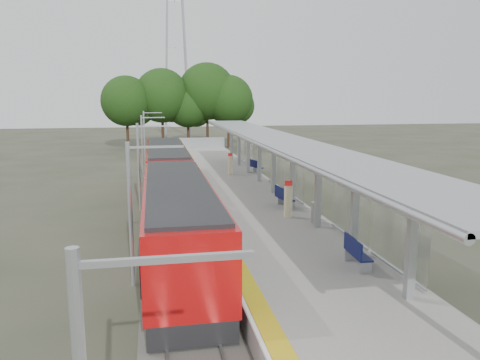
% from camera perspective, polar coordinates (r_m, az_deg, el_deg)
% --- Properties ---
extents(trackbed, '(3.00, 70.00, 0.24)m').
position_cam_1_polar(trackbed, '(30.85, -8.66, -2.83)').
color(trackbed, '#59544C').
rests_on(trackbed, ground).
extents(platform, '(6.00, 50.00, 1.00)m').
position_cam_1_polar(platform, '(31.22, -0.40, -1.84)').
color(platform, gray).
rests_on(platform, ground).
extents(tactile_strip, '(0.60, 50.00, 0.02)m').
position_cam_1_polar(tactile_strip, '(30.78, -5.08, -1.08)').
color(tactile_strip, gold).
rests_on(tactile_strip, platform).
extents(end_fence, '(6.00, 0.10, 1.20)m').
position_cam_1_polar(end_fence, '(55.53, -4.99, 4.56)').
color(end_fence, '#9EA0A5').
rests_on(end_fence, platform).
extents(train, '(2.74, 27.60, 3.62)m').
position_cam_1_polar(train, '(25.87, -8.40, -0.96)').
color(train, black).
rests_on(train, ground).
extents(canopy, '(3.27, 38.00, 3.66)m').
position_cam_1_polar(canopy, '(27.31, 4.34, 4.26)').
color(canopy, '#9EA0A5').
rests_on(canopy, platform).
extents(pylon, '(8.00, 4.00, 38.00)m').
position_cam_1_polar(pylon, '(84.03, -7.90, 18.30)').
color(pylon, '#9EA0A5').
rests_on(pylon, ground).
extents(tree_cluster, '(20.02, 8.78, 11.51)m').
position_cam_1_polar(tree_cluster, '(63.85, -6.73, 9.98)').
color(tree_cluster, '#382316').
rests_on(tree_cluster, ground).
extents(catenary_masts, '(2.08, 48.16, 5.40)m').
position_cam_1_polar(catenary_masts, '(29.35, -12.09, 1.95)').
color(catenary_masts, '#9EA0A5').
rests_on(catenary_masts, ground).
extents(bench_near, '(0.56, 1.62, 1.10)m').
position_cam_1_polar(bench_near, '(17.23, 13.93, -8.48)').
color(bench_near, '#0F164F').
rests_on(bench_near, platform).
extents(bench_mid, '(0.73, 1.68, 1.11)m').
position_cam_1_polar(bench_mid, '(25.70, 5.27, -2.03)').
color(bench_mid, '#0F164F').
rests_on(bench_mid, platform).
extents(bench_far, '(0.89, 1.53, 1.00)m').
position_cam_1_polar(bench_far, '(37.21, 1.96, 1.72)').
color(bench_far, '#0F164F').
rests_on(bench_far, platform).
extents(info_pillar_near, '(0.42, 0.42, 1.87)m').
position_cam_1_polar(info_pillar_near, '(23.54, 5.90, -2.61)').
color(info_pillar_near, beige).
rests_on(info_pillar_near, platform).
extents(info_pillar_far, '(0.38, 0.38, 1.67)m').
position_cam_1_polar(info_pillar_far, '(36.24, -1.21, 1.81)').
color(info_pillar_far, beige).
rests_on(info_pillar_far, platform).
extents(litter_bin, '(0.51, 0.51, 1.01)m').
position_cam_1_polar(litter_bin, '(22.75, 9.25, -3.93)').
color(litter_bin, '#9EA0A5').
rests_on(litter_bin, platform).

